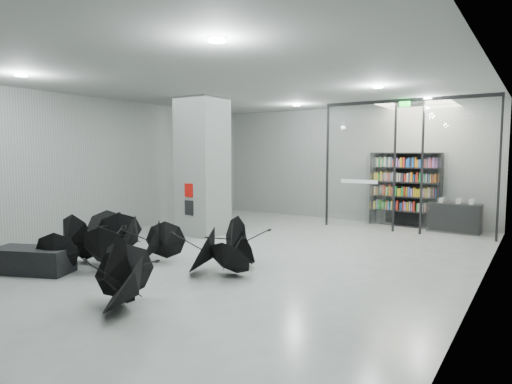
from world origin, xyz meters
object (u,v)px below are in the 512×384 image
Objects in this scene: bench at (32,260)px; shop_counter at (454,218)px; bookshelf at (405,189)px; umbrella_cluster at (143,255)px; column at (203,167)px.

bench is 1.07× the size of shop_counter.
bench is 11.02m from bookshelf.
umbrella_cluster is at bearing 15.99° from bench.
column is 0.71× the size of umbrella_cluster.
column reaches higher than shop_counter.
shop_counter is at bearing 35.18° from column.
shop_counter is (6.20, 4.37, -1.56)m from column.
column is at bearing 65.95° from bench.
umbrella_cluster is at bearing -117.07° from shop_counter.
column is at bearing 112.59° from umbrella_cluster.
bookshelf is (4.77, 9.89, 0.95)m from bench.
column reaches higher than bookshelf.
bookshelf is at bearing 45.82° from column.
shop_counter is at bearing 60.43° from umbrella_cluster.
bench is 0.28× the size of umbrella_cluster.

